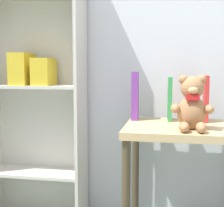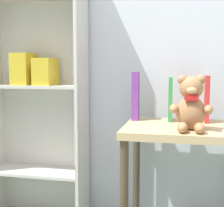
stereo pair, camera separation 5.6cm
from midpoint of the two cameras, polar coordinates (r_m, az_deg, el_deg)
wall_back at (r=1.94m, az=13.04°, el=15.73°), size 4.80×0.06×2.50m
bookshelf_side at (r=1.96m, az=-12.54°, el=5.71°), size 0.59×0.23×1.65m
display_table at (r=1.62m, az=14.71°, el=-7.54°), size 0.63×0.49×0.65m
teddy_bear at (r=1.48m, az=15.29°, el=-0.30°), size 0.19×0.18×0.25m
book_standing_purple at (r=1.75m, az=5.25°, el=1.41°), size 0.04×0.11×0.27m
book_standing_green at (r=1.74m, az=11.53°, el=0.83°), size 0.02×0.14×0.24m
book_standing_red at (r=1.75m, az=17.82°, el=0.82°), size 0.02×0.14×0.25m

